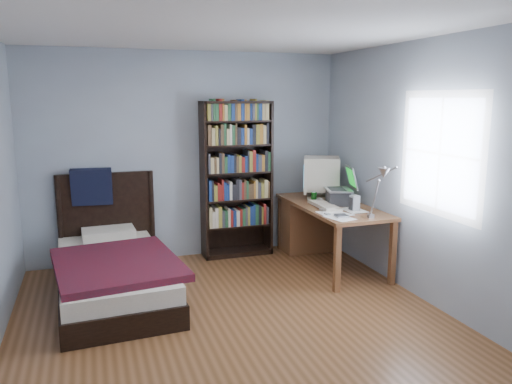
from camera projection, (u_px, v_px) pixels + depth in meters
room at (239, 184)px, 4.11m from camera, size 4.20×4.24×2.50m
desk at (314, 221)px, 6.28m from camera, size 0.75×1.67×0.73m
crt_monitor at (320, 175)px, 6.14m from camera, size 0.60×0.55×0.51m
laptop at (340, 194)px, 5.79m from camera, size 0.44×0.42×0.44m
desk_lamp at (382, 178)px, 4.70m from camera, size 0.23×0.50×0.59m
keyboard at (325, 206)px, 5.65m from camera, size 0.21×0.52×0.05m
speaker at (354, 203)px, 5.45m from camera, size 0.09×0.09×0.17m
soda_can at (314, 197)px, 5.94m from camera, size 0.06×0.06×0.12m
mouse at (320, 199)px, 6.00m from camera, size 0.07×0.12×0.04m
phone_silver at (323, 210)px, 5.46m from camera, size 0.06×0.10×0.02m
phone_grey at (327, 214)px, 5.28m from camera, size 0.05×0.08×0.02m
external_drive at (341, 216)px, 5.17m from camera, size 0.13×0.13×0.02m
bookshelf at (237, 179)px, 6.14m from camera, size 0.86×0.30×1.91m
bed at (113, 268)px, 5.04m from camera, size 1.25×2.14×1.16m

